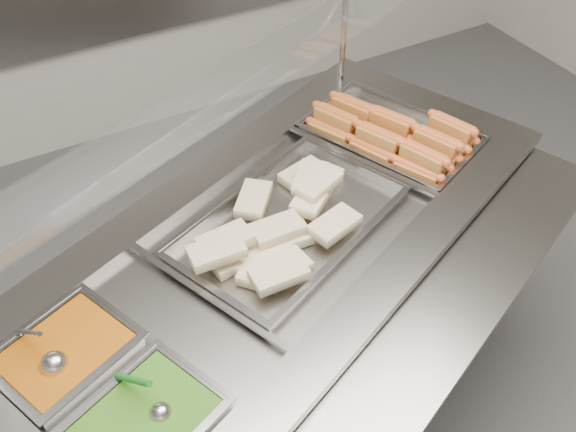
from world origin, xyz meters
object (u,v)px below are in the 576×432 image
sneeze_guard (212,98)px  steam_counter (279,325)px  serving_spoon (156,407)px  ladle (53,362)px  pan_wraps (290,226)px  pan_hotdogs (390,142)px

sneeze_guard → steam_counter: bearing=-67.5°
sneeze_guard → serving_spoon: 0.81m
steam_counter → serving_spoon: (-0.52, -0.38, 0.47)m
ladle → serving_spoon: size_ratio=1.07×
pan_wraps → ladle: bearing=-167.5°
ladle → serving_spoon: (0.17, -0.24, 0.00)m
sneeze_guard → ladle: size_ratio=9.05×
pan_hotdogs → ladle: 1.33m
steam_counter → pan_hotdogs: bearing=22.4°
steam_counter → pan_hotdogs: size_ratio=3.22×
sneeze_guard → pan_wraps: 0.46m
steam_counter → ladle: size_ratio=11.36×
pan_hotdogs → ladle: size_ratio=3.53×
steam_counter → pan_wraps: size_ratio=2.63×
steam_counter → pan_wraps: 0.43m
sneeze_guard → serving_spoon: size_ratio=9.67×
steam_counter → sneeze_guard: 0.85m
steam_counter → pan_wraps: (0.06, 0.02, 0.43)m
serving_spoon → ladle: bearing=126.5°
pan_hotdogs → ladle: (-1.27, -0.38, 0.05)m
serving_spoon → pan_hotdogs: bearing=29.3°
pan_wraps → ladle: (-0.75, -0.17, 0.03)m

